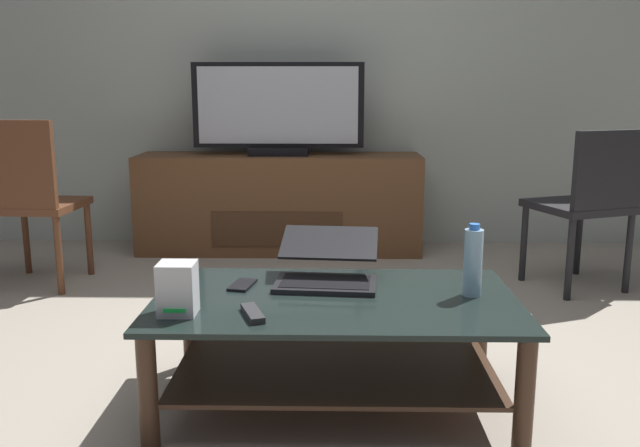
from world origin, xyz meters
TOP-DOWN VIEW (x-y plane):
  - ground_plane at (0.00, 0.00)m, footprint 7.68×7.68m
  - back_wall at (0.00, 2.32)m, footprint 6.40×0.12m
  - coffee_table at (0.10, -0.20)m, footprint 1.23×0.71m
  - media_cabinet at (-0.26, 2.00)m, footprint 1.85×0.45m
  - television at (-0.26, 1.97)m, footprint 1.10×0.20m
  - dining_chair at (1.44, 1.13)m, footprint 0.57×0.57m
  - side_chair at (-1.53, 1.13)m, footprint 0.47×0.47m
  - laptop at (0.07, -0.02)m, footprint 0.39×0.40m
  - router_box at (-0.39, -0.38)m, footprint 0.12×0.11m
  - water_bottle_near at (0.57, -0.17)m, footprint 0.06×0.06m
  - cell_phone at (-0.23, -0.08)m, footprint 0.09×0.15m
  - tv_remote at (-0.15, -0.40)m, footprint 0.09×0.17m

SIDE VIEW (x-z plane):
  - ground_plane at x=0.00m, z-range 0.00..0.00m
  - coffee_table at x=0.10m, z-range 0.07..0.46m
  - media_cabinet at x=-0.26m, z-range 0.00..0.64m
  - cell_phone at x=-0.23m, z-range 0.39..0.40m
  - tv_remote at x=-0.15m, z-range 0.39..0.41m
  - laptop at x=0.07m, z-range 0.36..0.53m
  - router_box at x=-0.39m, z-range 0.39..0.55m
  - dining_chair at x=1.44m, z-range 0.06..0.93m
  - water_bottle_near at x=0.57m, z-range 0.38..0.63m
  - side_chair at x=-1.53m, z-range 0.05..0.97m
  - television at x=-0.26m, z-range 0.63..1.22m
  - back_wall at x=0.00m, z-range 0.00..2.80m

